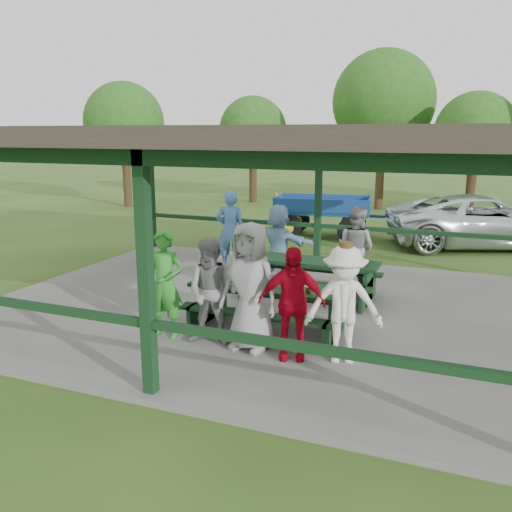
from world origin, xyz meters
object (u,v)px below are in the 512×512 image
at_px(pickup_truck, 484,221).
at_px(contestant_white_fedora, 344,305).
at_px(spectator_grey, 356,248).
at_px(farm_trailer, 323,215).
at_px(spectator_lblue, 279,243).
at_px(contestant_grey_mid, 250,287).
at_px(contestant_red, 292,303).
at_px(contestant_green, 165,284).
at_px(picnic_table_far, 309,273).
at_px(contestant_grey_left, 213,292).
at_px(spectator_blue, 230,230).
at_px(picnic_table_near, 269,302).

bearing_deg(pickup_truck, contestant_white_fedora, 148.34).
xyz_separation_m(spectator_grey, farm_trailer, (-2.22, 5.74, -0.26)).
height_order(spectator_lblue, farm_trailer, spectator_lblue).
height_order(contestant_grey_mid, contestant_white_fedora, contestant_grey_mid).
bearing_deg(spectator_lblue, contestant_red, 128.95).
distance_m(contestant_red, spectator_grey, 3.88).
distance_m(contestant_green, spectator_grey, 4.40).
xyz_separation_m(picnic_table_far, farm_trailer, (-1.51, 6.67, 0.11)).
bearing_deg(contestant_red, contestant_grey_mid, 156.07).
distance_m(contestant_grey_left, contestant_white_fedora, 1.98).
distance_m(contestant_grey_left, spectator_blue, 4.69).
xyz_separation_m(picnic_table_far, contestant_grey_left, (-0.65, -2.89, 0.35)).
bearing_deg(pickup_truck, spectator_blue, 113.50).
height_order(picnic_table_near, spectator_grey, spectator_grey).
bearing_deg(picnic_table_far, contestant_red, -78.11).
distance_m(spectator_blue, farm_trailer, 5.28).
height_order(contestant_grey_mid, farm_trailer, contestant_grey_mid).
height_order(contestant_grey_left, farm_trailer, contestant_grey_left).
relative_size(picnic_table_near, picnic_table_far, 0.95).
height_order(contestant_white_fedora, spectator_lblue, contestant_white_fedora).
xyz_separation_m(spectator_lblue, spectator_grey, (1.65, 0.09, 0.01)).
relative_size(contestant_grey_mid, pickup_truck, 0.35).
bearing_deg(contestant_grey_mid, pickup_truck, 79.22).
bearing_deg(picnic_table_near, spectator_lblue, 106.65).
height_order(picnic_table_near, contestant_grey_left, contestant_grey_left).
bearing_deg(spectator_grey, contestant_green, 79.67).
bearing_deg(contestant_white_fedora, picnic_table_near, 135.78).
bearing_deg(spectator_grey, contestant_grey_mid, 98.20).
relative_size(contestant_grey_left, contestant_white_fedora, 0.96).
xyz_separation_m(contestant_green, contestant_red, (2.10, -0.07, -0.04)).
height_order(picnic_table_near, spectator_lblue, spectator_lblue).
relative_size(contestant_green, contestant_grey_mid, 0.89).
height_order(contestant_grey_mid, contestant_red, contestant_grey_mid).
relative_size(contestant_grey_left, contestant_grey_mid, 0.86).
bearing_deg(farm_trailer, spectator_grey, -76.89).
bearing_deg(picnic_table_near, contestant_green, -148.20).
relative_size(contestant_grey_left, spectator_grey, 0.97).
bearing_deg(contestant_white_fedora, spectator_blue, 115.86).
relative_size(contestant_grey_left, spectator_blue, 0.89).
bearing_deg(farm_trailer, contestant_grey_left, -92.95).
xyz_separation_m(pickup_truck, farm_trailer, (-4.73, -0.21, -0.07)).
bearing_deg(pickup_truck, spectator_lblue, 124.86).
distance_m(picnic_table_near, contestant_grey_left, 1.11).
height_order(contestant_red, farm_trailer, contestant_red).
bearing_deg(contestant_red, picnic_table_far, 85.87).
distance_m(contestant_grey_left, pickup_truck, 10.51).
relative_size(spectator_lblue, pickup_truck, 0.31).
relative_size(contestant_red, pickup_truck, 0.30).
relative_size(picnic_table_far, contestant_grey_mid, 1.41).
bearing_deg(contestant_red, farm_trailer, 86.45).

